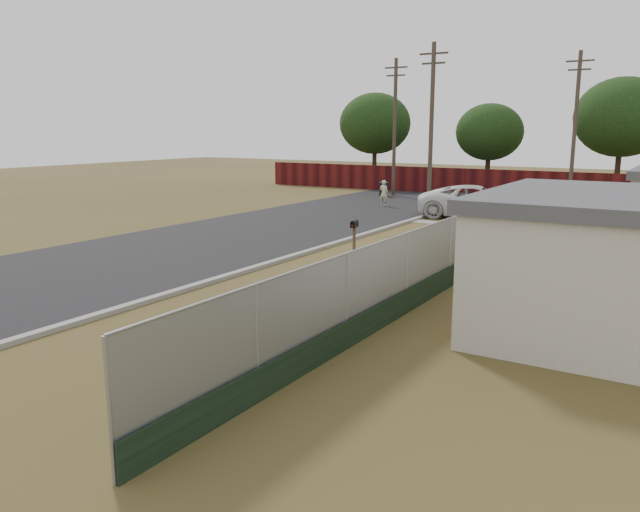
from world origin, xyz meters
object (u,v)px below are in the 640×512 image
Objects in this scene: fire_hydrant at (221,342)px; pedestrian at (384,193)px; trash_bin at (384,189)px; mailbox at (354,227)px; pickup_truck at (477,202)px.

fire_hydrant is 25.51m from pedestrian.
trash_bin is at bearing -59.10° from pedestrian.
trash_bin reaches higher than fire_hydrant.
mailbox is at bearing 116.50° from pedestrian.
trash_bin is at bearing 112.82° from mailbox.
pickup_truck reaches higher than mailbox.
pedestrian reaches higher than trash_bin.
fire_hydrant is 0.65× the size of mailbox.
mailbox is at bearing -67.18° from trash_bin.
pedestrian is at bearing 57.56° from pickup_truck.
fire_hydrant is at bearing -74.59° from mailbox.
pedestrian reaches higher than fire_hydrant.
pickup_truck is at bearing 85.25° from mailbox.
pedestrian is (-6.17, 1.88, -0.06)m from pickup_truck.
fire_hydrant is at bearing 113.74° from pedestrian.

